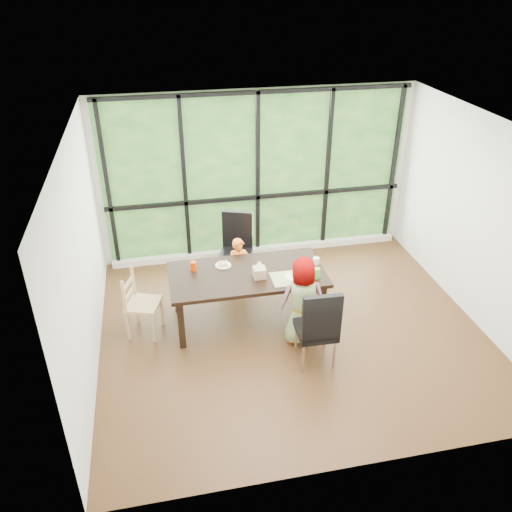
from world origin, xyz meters
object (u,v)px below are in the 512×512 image
child_older (303,301)px  tissue_box (259,273)px  chair_end_beech (143,304)px  chair_window_leather (236,250)px  orange_cup (193,266)px  white_mug (316,261)px  green_cup (317,273)px  dining_table (247,297)px  chair_interior_leather (316,325)px  plate_near (293,277)px  plate_far (223,265)px  child_toddler (239,268)px

child_older → tissue_box: child_older is taller
tissue_box → chair_end_beech: bearing=175.2°
chair_window_leather → orange_cup: 1.11m
chair_window_leather → child_older: 1.70m
chair_end_beech → white_mug: size_ratio=10.06×
green_cup → white_mug: 0.36m
dining_table → chair_window_leather: chair_window_leather is taller
chair_interior_leather → tissue_box: bearing=-57.4°
plate_near → white_mug: bearing=34.0°
chair_window_leather → child_older: child_older is taller
child_older → plate_far: (-0.88, 0.81, 0.16)m
child_older → green_cup: size_ratio=8.76×
white_mug → tissue_box: 0.84m
chair_end_beech → orange_cup: chair_end_beech is taller
chair_interior_leather → plate_far: 1.56m
chair_window_leather → chair_end_beech: size_ratio=1.20×
orange_cup → tissue_box: 0.88m
chair_interior_leather → child_older: (-0.04, 0.42, 0.06)m
orange_cup → child_older: bearing=-31.3°
chair_end_beech → plate_far: 1.16m
chair_window_leather → white_mug: chair_window_leather is taller
white_mug → plate_near: bearing=-146.0°
dining_table → plate_far: (-0.28, 0.25, 0.38)m
chair_window_leather → orange_cup: bearing=-110.8°
chair_interior_leather → plate_far: chair_interior_leather is taller
dining_table → chair_end_beech: size_ratio=2.27×
chair_window_leather → chair_end_beech: bearing=-123.6°
chair_window_leather → green_cup: size_ratio=7.88×
plate_far → child_toddler: bearing=52.2°
chair_end_beech → child_older: 2.05m
child_toddler → tissue_box: (0.14, -0.74, 0.35)m
orange_cup → chair_end_beech: bearing=-162.6°
chair_end_beech → chair_window_leather: bearing=-34.7°
child_toddler → chair_end_beech: bearing=-157.6°
orange_cup → plate_near: bearing=-19.1°
plate_far → plate_near: bearing=-28.9°
child_older → orange_cup: bearing=-28.3°
chair_end_beech → green_cup: 2.27m
child_toddler → green_cup: 1.29m
child_toddler → green_cup: bearing=-48.2°
green_cup → chair_end_beech: bearing=172.6°
chair_interior_leather → plate_near: size_ratio=5.24×
child_toddler → child_older: 1.33m
plate_near → white_mug: size_ratio=2.30×
chair_end_beech → white_mug: (2.33, 0.05, 0.34)m
chair_window_leather → tissue_box: (0.12, -1.16, 0.28)m
child_toddler → tissue_box: size_ratio=5.87×
child_older → plate_far: child_older is taller
child_toddler → tissue_box: bearing=-81.1°
child_older → white_mug: size_ratio=13.41×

